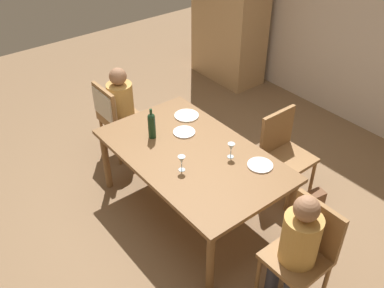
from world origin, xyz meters
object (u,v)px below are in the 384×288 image
at_px(dinner_plate_host, 187,116).
at_px(chair_left_end, 112,112).
at_px(person_man_bearded, 297,245).
at_px(dining_table, 192,159).
at_px(chair_far_right, 283,149).
at_px(dinner_plate_guest_right, 260,165).
at_px(person_woman_host, 123,104).
at_px(armoire_cabinet, 230,7).
at_px(chair_right_end, 305,247).
at_px(wine_glass_centre, 231,147).
at_px(wine_bottle_tall_green, 152,125).
at_px(handbag, 311,202).
at_px(wine_glass_near_left, 182,160).
at_px(dinner_plate_guest_left, 184,132).

bearing_deg(dinner_plate_host, chair_left_end, -147.89).
height_order(person_man_bearded, dinner_plate_host, person_man_bearded).
relative_size(dining_table, dinner_plate_host, 7.09).
height_order(chair_far_right, dinner_plate_guest_right, chair_far_right).
bearing_deg(dinner_plate_host, chair_far_right, 33.99).
bearing_deg(chair_far_right, person_woman_host, -60.74).
xyz_separation_m(armoire_cabinet, chair_far_right, (2.34, -1.37, -0.56)).
xyz_separation_m(chair_right_end, dinner_plate_host, (-1.83, 0.27, 0.20)).
distance_m(chair_right_end, wine_glass_centre, 1.08).
xyz_separation_m(person_woman_host, person_man_bearded, (2.59, -0.05, 0.00)).
relative_size(chair_left_end, person_woman_host, 0.84).
bearing_deg(wine_bottle_tall_green, wine_glass_centre, 28.27).
xyz_separation_m(wine_glass_centre, handbag, (0.49, 0.69, -0.72)).
relative_size(person_man_bearded, dinner_plate_host, 4.26).
distance_m(wine_bottle_tall_green, wine_glass_near_left, 0.59).
bearing_deg(dinner_plate_guest_right, person_man_bearded, -26.52).
distance_m(armoire_cabinet, dining_table, 3.09).
bearing_deg(person_woman_host, chair_far_right, 29.26).
xyz_separation_m(dining_table, handbag, (0.76, 0.93, -0.55)).
height_order(chair_far_right, person_woman_host, person_woman_host).
bearing_deg(dining_table, person_man_bearded, -1.13).
bearing_deg(dining_table, armoire_cabinet, 131.19).
height_order(dinner_plate_guest_left, handbag, dinner_plate_guest_left).
distance_m(chair_left_end, dinner_plate_host, 0.91).
xyz_separation_m(wine_glass_near_left, dinner_plate_guest_left, (-0.45, 0.37, -0.10)).
bearing_deg(chair_right_end, wine_bottle_tall_green, 7.57).
relative_size(chair_right_end, handbag, 3.29).
bearing_deg(person_woman_host, armoire_cabinet, 107.54).
height_order(chair_left_end, chair_right_end, same).
bearing_deg(dining_table, wine_glass_near_left, -58.18).
height_order(dining_table, dinner_plate_host, dinner_plate_host).
distance_m(person_man_bearded, dinner_plate_host, 1.87).
bearing_deg(wine_glass_near_left, handbag, 61.85).
xyz_separation_m(dining_table, dinner_plate_host, (-0.54, 0.35, 0.08)).
bearing_deg(dining_table, chair_far_right, 70.81).
relative_size(armoire_cabinet, wine_glass_near_left, 14.63).
height_order(chair_left_end, person_man_bearded, person_man_bearded).
xyz_separation_m(chair_left_end, person_man_bearded, (2.59, 0.10, 0.04)).
xyz_separation_m(person_woman_host, wine_glass_centre, (1.56, 0.21, 0.20)).
bearing_deg(dinner_plate_host, wine_bottle_tall_green, -79.21).
distance_m(dining_table, chair_right_end, 1.30).
distance_m(armoire_cabinet, wine_bottle_tall_green, 2.92).
height_order(wine_glass_near_left, dinner_plate_guest_left, wine_glass_near_left).
distance_m(chair_left_end, chair_far_right, 1.93).
distance_m(chair_right_end, dinner_plate_guest_left, 1.62).
bearing_deg(wine_glass_centre, dinner_plate_guest_left, -170.74).
height_order(person_woman_host, wine_glass_centre, person_woman_host).
height_order(armoire_cabinet, wine_glass_centre, armoire_cabinet).
xyz_separation_m(chair_far_right, wine_bottle_tall_green, (-0.77, -1.08, 0.34)).
xyz_separation_m(chair_left_end, wine_glass_near_left, (1.44, -0.10, 0.24)).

